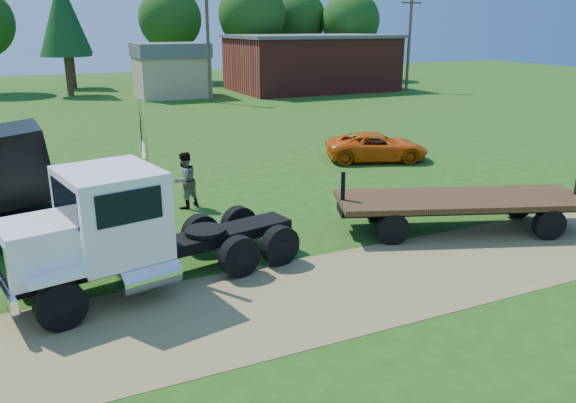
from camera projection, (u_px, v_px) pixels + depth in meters
name	position (u px, v px, depth m)	size (l,w,h in m)	color
ground	(393.00, 278.00, 14.48)	(140.00, 140.00, 0.00)	#244910
dirt_track	(393.00, 278.00, 14.48)	(120.00, 4.20, 0.01)	olive
white_semi_tractor	(118.00, 231.00, 13.37)	(7.71, 3.85, 4.55)	black
orange_pickup	(377.00, 147.00, 26.79)	(2.22, 4.82, 1.34)	#DF570A
flatbed_trailer	(460.00, 205.00, 17.61)	(8.03, 4.84, 1.97)	#3D2013
spectator_b	(185.00, 180.00, 19.74)	(0.98, 0.76, 2.01)	#999999
brick_building	(311.00, 62.00, 55.50)	(15.40, 10.40, 5.30)	maroon
tan_shed	(171.00, 69.00, 49.97)	(6.20, 5.40, 4.70)	tan
utility_poles	(208.00, 44.00, 45.75)	(42.20, 0.28, 9.00)	#473B28
tree_row	(174.00, 20.00, 58.52)	(55.85, 14.92, 10.98)	#372816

